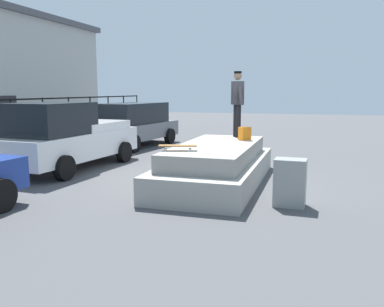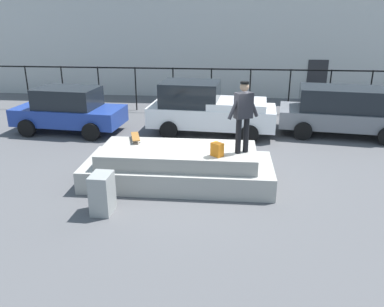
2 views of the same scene
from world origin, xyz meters
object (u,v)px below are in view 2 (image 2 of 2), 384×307
object	(u,v)px
car_blue_sedan_near	(69,110)
car_white_pickup_mid	(208,109)
skateboarder	(243,112)
car_grey_hatchback_far	(343,110)
backpack	(217,150)
utility_box	(102,193)
skateboard	(135,137)

from	to	relation	value
car_blue_sedan_near	car_white_pickup_mid	size ratio (longest dim) A/B	0.88
skateboarder	car_grey_hatchback_far	distance (m)	6.37
backpack	car_white_pickup_mid	bearing A→B (deg)	-42.75
utility_box	car_blue_sedan_near	bearing A→B (deg)	119.62
car_white_pickup_mid	car_grey_hatchback_far	world-z (taller)	car_white_pickup_mid
car_grey_hatchback_far	car_blue_sedan_near	bearing A→B (deg)	-176.71
car_blue_sedan_near	skateboarder	bearing A→B (deg)	-35.04
skateboarder	backpack	size ratio (longest dim) A/B	5.27
car_blue_sedan_near	utility_box	world-z (taller)	car_blue_sedan_near
backpack	car_grey_hatchback_far	bearing A→B (deg)	-88.26
skateboarder	car_white_pickup_mid	xyz separation A→B (m)	(-1.12, 4.68, -1.05)
utility_box	backpack	bearing A→B (deg)	29.91
skateboarder	car_grey_hatchback_far	bearing A→B (deg)	52.70
skateboarder	skateboard	distance (m)	3.13
car_white_pickup_mid	utility_box	bearing A→B (deg)	-107.63
car_white_pickup_mid	car_grey_hatchback_far	xyz separation A→B (m)	(4.92, 0.31, -0.02)
car_grey_hatchback_far	utility_box	distance (m)	9.62
car_white_pickup_mid	skateboarder	bearing A→B (deg)	-76.56
skateboard	backpack	bearing A→B (deg)	-24.62
backpack	car_blue_sedan_near	xyz separation A→B (m)	(-5.69, 4.74, -0.28)
skateboard	car_grey_hatchback_far	world-z (taller)	car_grey_hatchback_far
skateboarder	car_grey_hatchback_far	size ratio (longest dim) A/B	0.38
car_white_pickup_mid	utility_box	world-z (taller)	car_white_pickup_mid
skateboarder	car_grey_hatchback_far	xyz separation A→B (m)	(3.81, 4.99, -1.07)
skateboarder	utility_box	size ratio (longest dim) A/B	1.92
car_blue_sedan_near	utility_box	xyz separation A→B (m)	(3.16, -6.07, -0.38)
skateboard	car_white_pickup_mid	distance (m)	4.34
car_white_pickup_mid	car_grey_hatchback_far	size ratio (longest dim) A/B	1.01
skateboarder	car_white_pickup_mid	world-z (taller)	skateboarder
backpack	car_blue_sedan_near	distance (m)	7.41
skateboard	utility_box	distance (m)	2.46
skateboarder	skateboard	size ratio (longest dim) A/B	2.13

